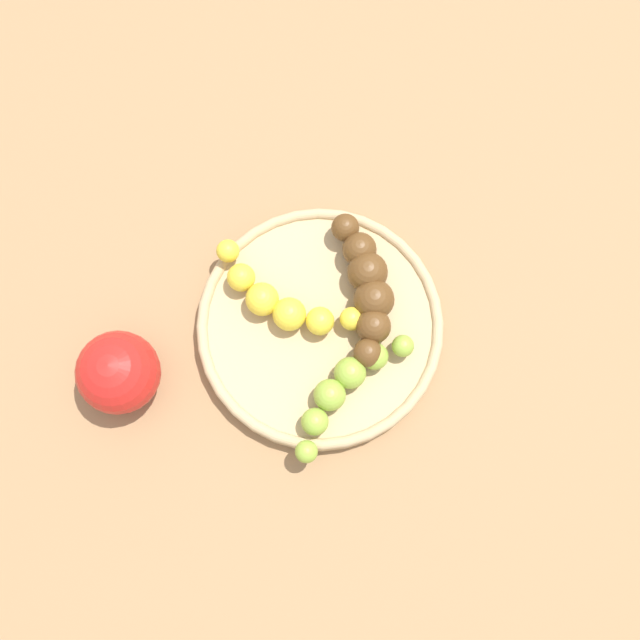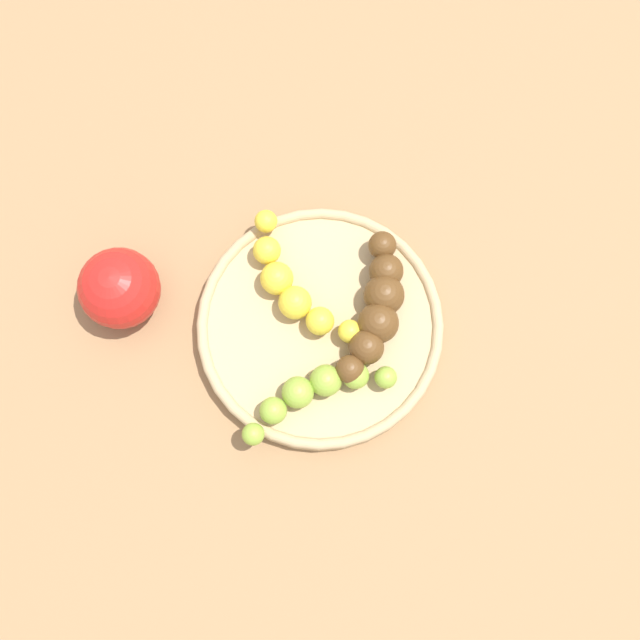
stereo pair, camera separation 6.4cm
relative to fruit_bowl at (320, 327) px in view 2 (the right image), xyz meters
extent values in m
plane|color=#936D47|center=(0.00, 0.00, -0.01)|extent=(2.40, 2.40, 0.00)
cylinder|color=tan|center=(0.00, 0.00, 0.00)|extent=(0.22, 0.22, 0.02)
torus|color=tan|center=(0.00, 0.00, 0.01)|extent=(0.22, 0.22, 0.01)
sphere|color=#8CAD38|center=(-0.07, -0.03, 0.02)|extent=(0.02, 0.02, 0.02)
sphere|color=#8CAD38|center=(-0.06, -0.01, 0.02)|extent=(0.02, 0.02, 0.02)
sphere|color=#8CAD38|center=(-0.05, 0.01, 0.02)|extent=(0.03, 0.03, 0.03)
sphere|color=#8CAD38|center=(-0.05, 0.04, 0.02)|extent=(0.03, 0.03, 0.03)
sphere|color=#8CAD38|center=(-0.06, 0.07, 0.02)|extent=(0.02, 0.02, 0.02)
sphere|color=#8CAD38|center=(-0.07, 0.09, 0.02)|extent=(0.02, 0.02, 0.02)
sphere|color=#593819|center=(-0.05, -0.01, 0.03)|extent=(0.03, 0.03, 0.03)
sphere|color=#593819|center=(-0.04, -0.03, 0.03)|extent=(0.03, 0.03, 0.03)
sphere|color=#593819|center=(-0.02, -0.05, 0.03)|extent=(0.04, 0.04, 0.04)
sphere|color=#593819|center=(0.00, -0.06, 0.03)|extent=(0.04, 0.04, 0.04)
sphere|color=#593819|center=(0.02, -0.07, 0.03)|extent=(0.03, 0.03, 0.03)
sphere|color=#593819|center=(0.04, -0.08, 0.03)|extent=(0.03, 0.03, 0.03)
sphere|color=yellow|center=(0.10, 0.01, 0.02)|extent=(0.02, 0.02, 0.02)
sphere|color=yellow|center=(0.08, 0.02, 0.02)|extent=(0.03, 0.03, 0.03)
sphere|color=yellow|center=(0.05, 0.02, 0.02)|extent=(0.03, 0.03, 0.03)
sphere|color=yellow|center=(0.02, 0.01, 0.02)|extent=(0.03, 0.03, 0.03)
sphere|color=yellow|center=(0.00, 0.00, 0.02)|extent=(0.03, 0.03, 0.03)
sphere|color=yellow|center=(-0.02, -0.02, 0.02)|extent=(0.02, 0.02, 0.02)
sphere|color=red|center=(0.09, 0.15, 0.02)|extent=(0.07, 0.07, 0.07)
camera|label=1|loc=(-0.11, 0.11, 0.68)|focal=43.85mm
camera|label=2|loc=(-0.14, 0.06, 0.68)|focal=43.85mm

